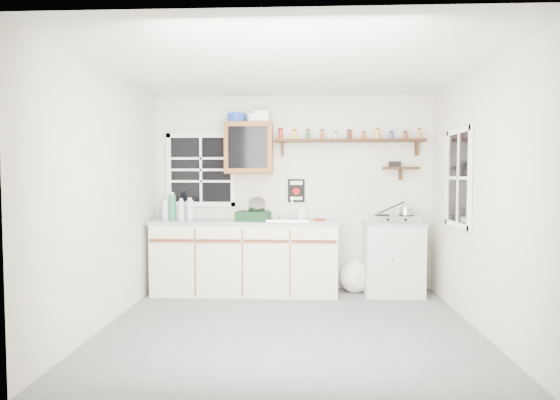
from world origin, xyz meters
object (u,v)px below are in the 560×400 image
Objects in this scene: upper_cabinet at (249,148)px; spice_shelf at (349,140)px; dish_rack at (254,213)px; hotplate at (394,218)px; right_cabinet at (392,258)px; main_cabinet at (245,256)px.

upper_cabinet is 1.27m from spice_shelf.
dish_rack is 1.72m from hotplate.
right_cabinet is 0.49m from hotplate.
right_cabinet is 0.48× the size of spice_shelf.
main_cabinet is at bearing -103.68° from upper_cabinet.
upper_cabinet is at bearing 76.32° from main_cabinet.
spice_shelf is 4.39× the size of dish_rack.
hotplate reaches higher than main_cabinet.
upper_cabinet is 0.34× the size of spice_shelf.
right_cabinet is at bearing -3.76° from upper_cabinet.
hotplate is (0.01, -0.02, 0.49)m from right_cabinet.
spice_shelf reaches higher than hotplate.
hotplate is at bearing -63.86° from right_cabinet.
upper_cabinet is at bearing -176.87° from spice_shelf.
spice_shelf is at bearing 25.81° from dish_rack.
upper_cabinet is 1.49× the size of dish_rack.
main_cabinet is 1.84m from right_cabinet.
upper_cabinet is (0.03, 0.14, 1.36)m from main_cabinet.
hotplate is (0.55, -0.21, -0.98)m from spice_shelf.
main_cabinet is 1.21× the size of spice_shelf.
spice_shelf reaches higher than dish_rack.
dish_rack is (-1.71, -0.11, 0.56)m from right_cabinet.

